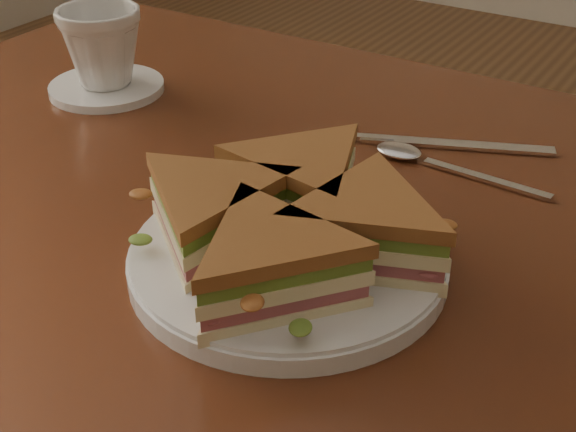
{
  "coord_description": "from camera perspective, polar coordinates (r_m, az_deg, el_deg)",
  "views": [
    {
      "loc": [
        0.31,
        -0.53,
        1.13
      ],
      "look_at": [
        0.03,
        -0.08,
        0.8
      ],
      "focal_mm": 50.0,
      "sensor_mm": 36.0,
      "label": 1
    }
  ],
  "objects": [
    {
      "name": "spoon",
      "position": [
        0.82,
        9.31,
        4.1
      ],
      "size": [
        0.18,
        0.03,
        0.01
      ],
      "rotation": [
        0.0,
        0.0,
        -0.05
      ],
      "color": "silver",
      "rests_on": "table"
    },
    {
      "name": "plate",
      "position": [
        0.65,
        -0.0,
        -3.16
      ],
      "size": [
        0.26,
        0.26,
        0.02
      ],
      "primitive_type": "cylinder",
      "color": "white",
      "rests_on": "table"
    },
    {
      "name": "crisps_mound",
      "position": [
        0.63,
        -0.0,
        -0.7
      ],
      "size": [
        0.09,
        0.09,
        0.05
      ],
      "primitive_type": null,
      "color": "#BE6818",
      "rests_on": "plate"
    },
    {
      "name": "coffee_cup",
      "position": [
        0.98,
        -13.12,
        11.64
      ],
      "size": [
        0.12,
        0.12,
        0.09
      ],
      "primitive_type": "imported",
      "rotation": [
        0.0,
        0.0,
        -0.26
      ],
      "color": "white",
      "rests_on": "saucer"
    },
    {
      "name": "sandwich_wedges",
      "position": [
        0.63,
        -0.0,
        -0.39
      ],
      "size": [
        0.31,
        0.31,
        0.06
      ],
      "color": "#FFF1BC",
      "rests_on": "plate"
    },
    {
      "name": "saucer",
      "position": [
        1.0,
        -12.76,
        8.91
      ],
      "size": [
        0.14,
        0.14,
        0.01
      ],
      "primitive_type": "cylinder",
      "color": "white",
      "rests_on": "table"
    },
    {
      "name": "knife",
      "position": [
        0.86,
        10.9,
        5.02
      ],
      "size": [
        0.2,
        0.1,
        0.0
      ],
      "rotation": [
        0.0,
        0.0,
        0.4
      ],
      "color": "silver",
      "rests_on": "table"
    },
    {
      "name": "table",
      "position": [
        0.78,
        1.65,
        -6.02
      ],
      "size": [
        1.2,
        0.8,
        0.75
      ],
      "color": "#3D1A0D",
      "rests_on": "ground"
    }
  ]
}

